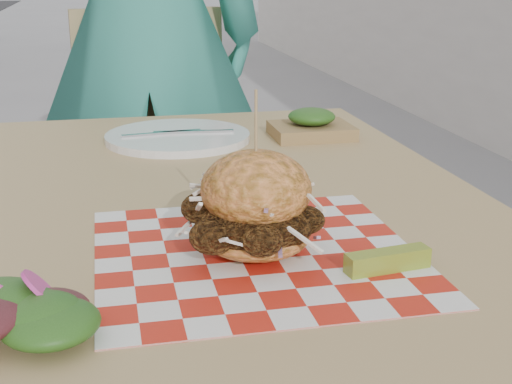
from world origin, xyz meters
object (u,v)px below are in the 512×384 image
sandwich (256,210)px  diner (145,31)px  patio_table (207,253)px  patio_chair (152,156)px

sandwich → diner: bearing=91.8°
diner → sandwich: diner is taller
diner → patio_table: size_ratio=1.49×
patio_table → patio_chair: 1.02m
diner → sandwich: bearing=96.6°
patio_table → sandwich: size_ratio=6.41×
diner → patio_table: 1.05m
patio_table → sandwich: (0.03, -0.20, 0.13)m
patio_table → sandwich: bearing=-82.3°
diner → sandwich: (0.04, -1.23, -0.09)m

